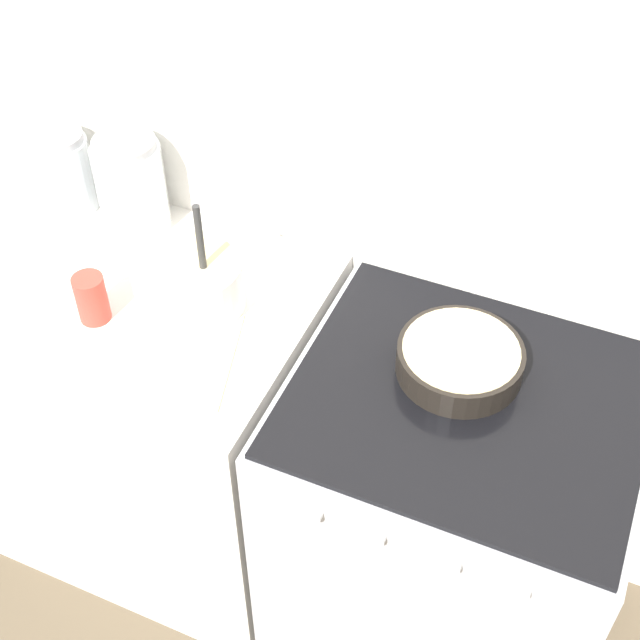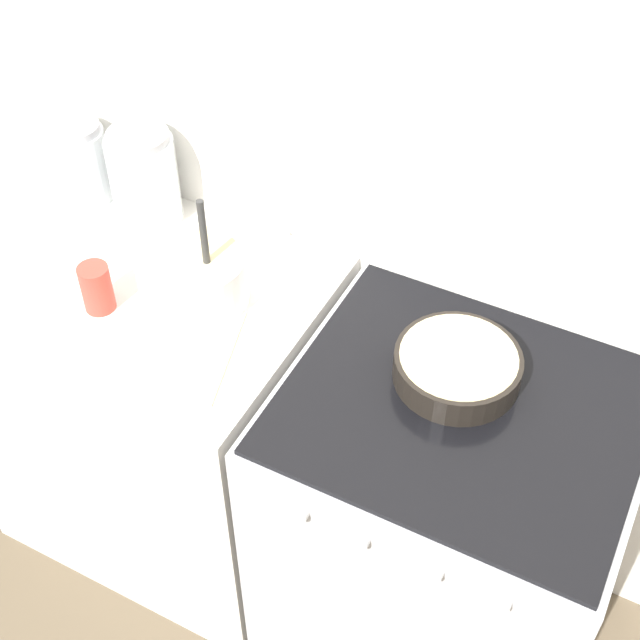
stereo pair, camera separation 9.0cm
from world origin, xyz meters
The scene contains 9 objects.
wall_back centered at (0.00, 0.66, 1.20)m, with size 4.67×0.05×2.40m.
countertop_cabinet centered at (-0.42, 0.32, 0.46)m, with size 0.84×0.64×0.92m.
stove centered at (0.38, 0.32, 0.46)m, with size 0.74×0.65×0.92m.
mixing_bowl centered at (-0.27, 0.34, 0.99)m, with size 0.24×0.24×0.29m.
baking_pan centered at (0.34, 0.38, 0.95)m, with size 0.26×0.26×0.07m.
storage_jar_left centered at (-0.72, 0.53, 1.01)m, with size 0.14×0.14×0.21m.
storage_jar_middle centered at (-0.53, 0.53, 1.02)m, with size 0.16×0.16×0.24m.
tin_can centered at (-0.44, 0.22, 0.97)m, with size 0.07×0.07×0.11m.
recipe_page centered at (-0.22, 0.18, 0.92)m, with size 0.30×0.33×0.01m.
Camera 2 is at (0.65, -0.83, 2.30)m, focal length 50.00 mm.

